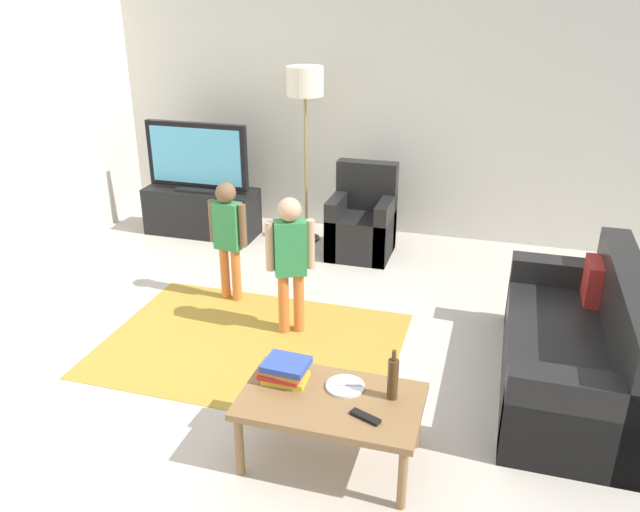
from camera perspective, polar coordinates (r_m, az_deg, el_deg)
ground at (r=4.55m, az=-2.17°, el=-10.44°), size 7.80×7.80×0.00m
wall_back at (r=6.80m, az=5.87°, el=13.21°), size 6.00×0.12×2.70m
area_rug at (r=4.90m, az=-6.14°, el=-7.81°), size 2.20×1.60×0.01m
tv_stand at (r=7.00m, az=-10.46°, el=3.89°), size 1.20×0.44×0.50m
tv at (r=6.81m, az=-10.91°, el=8.62°), size 1.10×0.28×0.71m
couch at (r=4.57m, az=22.32°, el=-7.98°), size 0.80×1.80×0.86m
armchair at (r=6.38m, az=3.81°, el=2.80°), size 0.60×0.60×0.90m
floor_lamp at (r=6.41m, az=-1.34°, el=14.47°), size 0.36×0.36×1.78m
child_near_tv at (r=5.35m, az=-8.20°, el=2.24°), size 0.35×0.17×1.04m
child_center at (r=4.76m, az=-2.66°, el=0.20°), size 0.34×0.22×1.10m
coffee_table at (r=3.63m, az=0.98°, el=-13.17°), size 1.00×0.60×0.42m
book_stack at (r=3.71m, az=-3.14°, el=-10.12°), size 0.28×0.23×0.13m
bottle at (r=3.55m, az=6.51°, el=-10.78°), size 0.06×0.06×0.30m
tv_remote at (r=3.46m, az=4.06°, el=-14.11°), size 0.18×0.11×0.02m
plate at (r=3.68m, az=2.27°, el=-11.52°), size 0.22×0.22×0.02m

